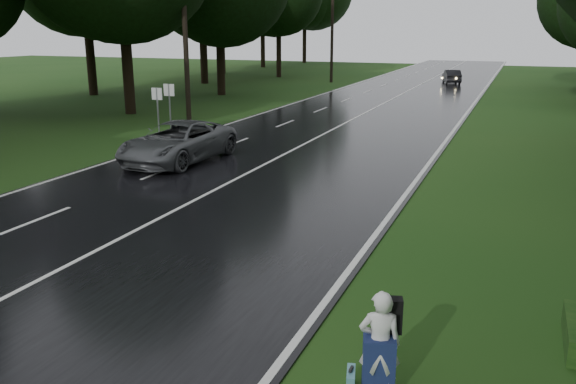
% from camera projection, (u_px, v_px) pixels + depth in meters
% --- Properties ---
extents(ground, '(160.00, 160.00, 0.00)m').
position_uv_depth(ground, '(74.00, 264.00, 13.04)').
color(ground, '#1F4113').
rests_on(ground, ground).
extents(road, '(12.00, 140.00, 0.04)m').
position_uv_depth(road, '(338.00, 127.00, 30.94)').
color(road, black).
rests_on(road, ground).
extents(lane_center, '(0.12, 140.00, 0.01)m').
position_uv_depth(lane_center, '(338.00, 127.00, 30.93)').
color(lane_center, silver).
rests_on(lane_center, road).
extents(grey_car, '(2.75, 5.61, 1.53)m').
position_uv_depth(grey_car, '(178.00, 142.00, 22.69)').
color(grey_car, '#4C4F51').
rests_on(grey_car, road).
extents(far_car, '(2.25, 4.04, 1.26)m').
position_uv_depth(far_car, '(452.00, 76.00, 55.30)').
color(far_car, black).
rests_on(far_car, road).
extents(hitchhiker, '(0.67, 0.64, 1.61)m').
position_uv_depth(hitchhiker, '(380.00, 348.00, 8.20)').
color(hitchhiker, silver).
rests_on(hitchhiker, ground).
extents(suitcase, '(0.22, 0.43, 0.29)m').
position_uv_depth(suitcase, '(351.00, 380.00, 8.49)').
color(suitcase, teal).
rests_on(suitcase, ground).
extents(utility_pole_mid, '(1.80, 0.28, 9.27)m').
position_uv_depth(utility_pole_mid, '(189.00, 121.00, 33.17)').
color(utility_pole_mid, black).
rests_on(utility_pole_mid, ground).
extents(utility_pole_far, '(1.80, 0.28, 9.98)m').
position_uv_depth(utility_pole_far, '(331.00, 82.00, 56.83)').
color(utility_pole_far, black).
rests_on(utility_pole_far, ground).
extents(road_sign_a, '(0.56, 0.10, 2.34)m').
position_uv_depth(road_sign_a, '(159.00, 137.00, 28.30)').
color(road_sign_a, white).
rests_on(road_sign_a, ground).
extents(road_sign_b, '(0.58, 0.10, 2.44)m').
position_uv_depth(road_sign_b, '(171.00, 133.00, 29.24)').
color(road_sign_b, white).
rests_on(road_sign_b, ground).
extents(tree_left_d, '(10.52, 10.52, 16.44)m').
position_uv_depth(tree_left_d, '(131.00, 114.00, 36.01)').
color(tree_left_d, black).
rests_on(tree_left_d, ground).
extents(tree_left_e, '(9.42, 9.42, 14.71)m').
position_uv_depth(tree_left_e, '(222.00, 95.00, 46.19)').
color(tree_left_e, black).
rests_on(tree_left_e, ground).
extents(tree_left_f, '(10.12, 10.12, 15.81)m').
position_uv_depth(tree_left_f, '(279.00, 77.00, 63.00)').
color(tree_left_f, black).
rests_on(tree_left_f, ground).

